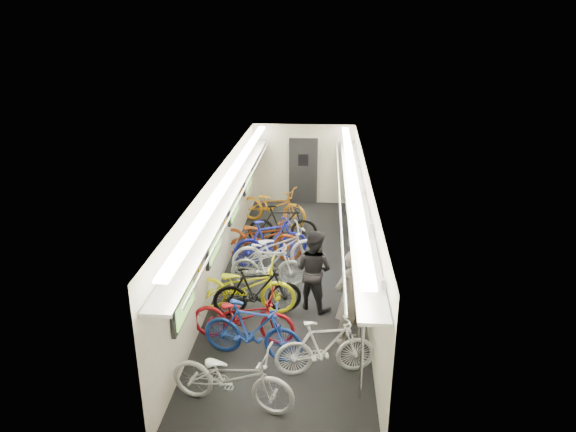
% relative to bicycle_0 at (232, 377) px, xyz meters
% --- Properties ---
extents(train_car_shell, '(10.00, 10.00, 10.00)m').
position_rel_bicycle_0_xyz_m(train_car_shell, '(0.20, 4.77, 1.17)').
color(train_car_shell, black).
rests_on(train_car_shell, ground).
extents(bicycle_0, '(1.94, 1.02, 0.97)m').
position_rel_bicycle_0_xyz_m(bicycle_0, '(0.00, 0.00, 0.00)').
color(bicycle_0, silver).
rests_on(bicycle_0, ground).
extents(bicycle_1, '(1.76, 0.81, 1.02)m').
position_rel_bicycle_0_xyz_m(bicycle_1, '(0.13, 1.14, 0.02)').
color(bicycle_1, '#19399A').
rests_on(bicycle_1, ground).
extents(bicycle_2, '(1.86, 0.82, 0.95)m').
position_rel_bicycle_0_xyz_m(bicycle_2, '(-0.10, 1.61, -0.01)').
color(bicycle_2, maroon).
rests_on(bicycle_2, ground).
extents(bicycle_3, '(1.72, 0.80, 1.00)m').
position_rel_bicycle_0_xyz_m(bicycle_3, '(0.03, 2.47, 0.01)').
color(bicycle_3, black).
rests_on(bicycle_3, ground).
extents(bicycle_4, '(2.00, 0.76, 1.04)m').
position_rel_bicycle_0_xyz_m(bicycle_4, '(-0.24, 2.58, 0.03)').
color(bicycle_4, yellow).
rests_on(bicycle_4, ground).
extents(bicycle_5, '(1.56, 0.45, 0.94)m').
position_rel_bicycle_0_xyz_m(bicycle_5, '(0.10, 3.61, -0.02)').
color(bicycle_5, '#BDBEC0').
rests_on(bicycle_5, ground).
extents(bicycle_6, '(2.11, 1.37, 1.05)m').
position_rel_bicycle_0_xyz_m(bicycle_6, '(0.20, 4.33, 0.04)').
color(bicycle_6, silver).
rests_on(bicycle_6, ground).
extents(bicycle_7, '(1.83, 1.21, 1.07)m').
position_rel_bicycle_0_xyz_m(bicycle_7, '(0.04, 4.69, 0.05)').
color(bicycle_7, '#1A1FA1').
rests_on(bicycle_7, ground).
extents(bicycle_8, '(2.07, 1.05, 1.04)m').
position_rel_bicycle_0_xyz_m(bicycle_8, '(-0.22, 4.97, 0.03)').
color(bicycle_8, '#92350F').
rests_on(bicycle_8, ground).
extents(bicycle_9, '(1.74, 0.58, 1.03)m').
position_rel_bicycle_0_xyz_m(bicycle_9, '(0.21, 5.80, 0.03)').
color(bicycle_9, black).
rests_on(bicycle_9, ground).
extents(bicycle_10, '(2.11, 1.41, 1.05)m').
position_rel_bicycle_0_xyz_m(bicycle_10, '(-0.16, 7.19, 0.04)').
color(bicycle_10, orange).
rests_on(bicycle_10, ground).
extents(bicycle_11, '(1.63, 0.73, 0.95)m').
position_rel_bicycle_0_xyz_m(bicycle_11, '(1.30, 0.82, -0.01)').
color(bicycle_11, white).
rests_on(bicycle_11, ground).
extents(passenger_near, '(0.75, 0.70, 1.72)m').
position_rel_bicycle_0_xyz_m(passenger_near, '(1.70, 1.70, 0.37)').
color(passenger_near, slate).
rests_on(passenger_near, ground).
extents(passenger_mid, '(0.97, 0.91, 1.59)m').
position_rel_bicycle_0_xyz_m(passenger_mid, '(1.06, 2.82, 0.31)').
color(passenger_mid, black).
rests_on(passenger_mid, ground).
extents(backpack, '(0.28, 0.18, 0.38)m').
position_rel_bicycle_0_xyz_m(backpack, '(2.04, 2.70, 0.79)').
color(backpack, '#AA1411').
rests_on(backpack, passenger_near).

